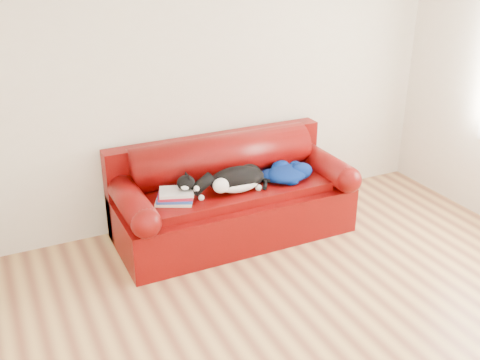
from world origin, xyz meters
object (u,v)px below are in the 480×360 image
at_px(blanket, 287,173).
at_px(book_stack, 175,196).
at_px(cat, 237,180).
at_px(sofa_base, 233,211).

bearing_deg(blanket, book_stack, -179.89).
relative_size(cat, blanket, 1.41).
bearing_deg(blanket, sofa_base, 168.73).
relative_size(sofa_base, book_stack, 5.60).
bearing_deg(cat, sofa_base, 66.30).
relative_size(sofa_base, blanket, 3.97).
relative_size(book_stack, cat, 0.50).
height_order(book_stack, cat, cat).
distance_m(sofa_base, blanket, 0.60).
bearing_deg(sofa_base, book_stack, -170.14).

